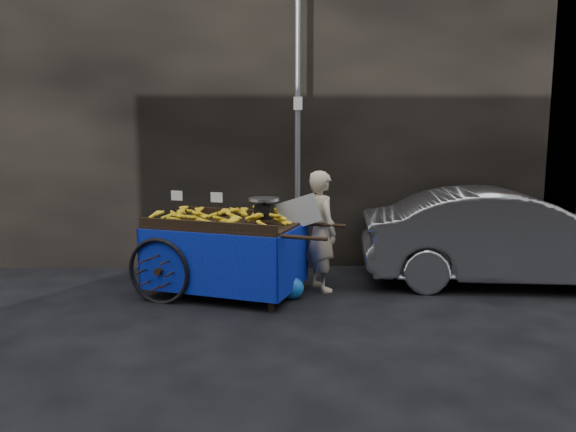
{
  "coord_description": "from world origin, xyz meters",
  "views": [
    {
      "loc": [
        -0.01,
        -6.64,
        2.06
      ],
      "look_at": [
        0.15,
        0.5,
        0.94
      ],
      "focal_mm": 35.0,
      "sensor_mm": 36.0,
      "label": 1
    }
  ],
  "objects_px": {
    "parked_car": "(509,237)",
    "banana_cart": "(221,230)",
    "plastic_bag": "(292,288)",
    "vendor": "(321,231)"
  },
  "relations": [
    {
      "from": "vendor",
      "to": "plastic_bag",
      "type": "bearing_deg",
      "value": 111.55
    },
    {
      "from": "plastic_bag",
      "to": "parked_car",
      "type": "xyz_separation_m",
      "value": [
        2.9,
        0.63,
        0.49
      ]
    },
    {
      "from": "banana_cart",
      "to": "parked_car",
      "type": "distance_m",
      "value": 3.79
    },
    {
      "from": "banana_cart",
      "to": "plastic_bag",
      "type": "distance_m",
      "value": 1.13
    },
    {
      "from": "banana_cart",
      "to": "parked_car",
      "type": "bearing_deg",
      "value": 26.01
    },
    {
      "from": "plastic_bag",
      "to": "parked_car",
      "type": "distance_m",
      "value": 3.01
    },
    {
      "from": "plastic_bag",
      "to": "parked_car",
      "type": "relative_size",
      "value": 0.08
    },
    {
      "from": "vendor",
      "to": "plastic_bag",
      "type": "height_order",
      "value": "vendor"
    },
    {
      "from": "banana_cart",
      "to": "plastic_bag",
      "type": "height_order",
      "value": "banana_cart"
    },
    {
      "from": "parked_car",
      "to": "banana_cart",
      "type": "bearing_deg",
      "value": 101.48
    }
  ]
}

